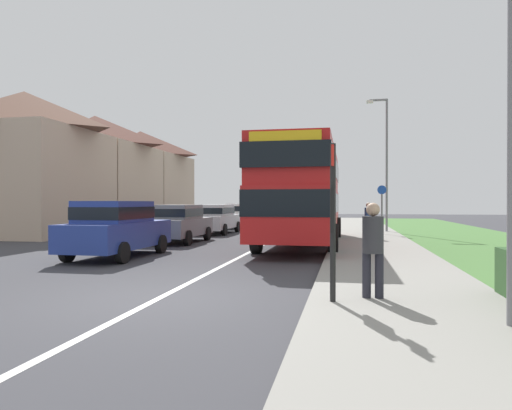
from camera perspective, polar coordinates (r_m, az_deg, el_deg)
The scene contains 14 objects.
ground_plane at distance 8.29m, azimuth -12.11°, elevation -11.34°, with size 120.00×120.00×0.00m, color #38383D.
lane_marking_centre at distance 15.88m, azimuth -0.53°, elevation -5.72°, with size 0.14×60.00×0.01m, color silver.
pavement_near_side at distance 13.59m, azimuth 15.40°, elevation -6.52°, with size 3.20×68.00×0.12m, color gray.
double_decker_bus at distance 17.81m, azimuth 5.83°, elevation 1.82°, with size 2.80×10.59×3.70m.
parked_car_blue at distance 14.58m, azimuth -16.89°, elevation -2.60°, with size 1.87×4.30×1.71m.
parked_car_grey at distance 19.39m, azimuth -9.66°, elevation -2.06°, with size 1.91×4.12×1.58m.
parked_car_silver at distance 24.75m, azimuth -5.05°, elevation -1.56°, with size 1.89×4.59×1.55m.
parked_car_white at distance 30.11m, azimuth -1.66°, elevation -1.18°, with size 1.91×4.46×1.60m.
pedestrian_at_stop at distance 7.74m, azimuth 14.30°, elevation -4.88°, with size 0.34×0.34×1.67m.
pedestrian_walking_away at distance 20.42m, azimuth 13.78°, elevation -1.65°, with size 0.34×0.34×1.67m.
bus_stop_sign at distance 7.32m, azimuth 9.51°, elevation -0.74°, with size 0.09×0.52×2.60m.
cycle_route_sign at distance 23.61m, azimuth 15.34°, elevation -0.29°, with size 0.44×0.08×2.52m.
street_lamp_mid at distance 25.76m, azimuth 15.67°, elevation 5.86°, with size 1.14×0.20×7.24m.
house_terrace_far_side at distance 31.65m, azimuth -19.34°, elevation 3.88°, with size 6.74×19.82×7.30m.
Camera 1 is at (3.22, -7.46, 1.68)m, focal length 32.26 mm.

